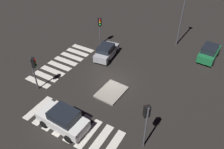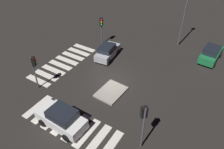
# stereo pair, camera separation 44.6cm
# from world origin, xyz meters

# --- Properties ---
(ground_plane) EXTENTS (80.00, 80.00, 0.00)m
(ground_plane) POSITION_xyz_m (0.00, 0.00, 0.00)
(ground_plane) COLOR black
(traffic_island) EXTENTS (3.16, 2.44, 0.18)m
(traffic_island) POSITION_xyz_m (1.47, 0.80, 0.09)
(traffic_island) COLOR gray
(traffic_island) RESTS_ON ground
(car_green) EXTENTS (4.31, 2.21, 1.83)m
(car_green) POSITION_xyz_m (-9.83, 7.84, 0.90)
(car_green) COLOR #196B38
(car_green) RESTS_ON ground
(car_white) EXTENTS (2.23, 4.52, 1.94)m
(car_white) POSITION_xyz_m (7.19, -0.48, 0.95)
(car_white) COLOR silver
(car_white) RESTS_ON ground
(car_silver) EXTENTS (4.16, 2.25, 1.75)m
(car_silver) POSITION_xyz_m (-3.76, -2.99, 0.86)
(car_silver) COLOR #9EA0A5
(car_silver) RESTS_ON ground
(traffic_light_south) EXTENTS (0.53, 0.54, 3.76)m
(traffic_light_south) POSITION_xyz_m (-6.09, -5.38, 2.85)
(traffic_light_south) COLOR #47474C
(traffic_light_south) RESTS_ON ground
(traffic_light_east) EXTENTS (0.54, 0.53, 3.72)m
(traffic_light_east) POSITION_xyz_m (4.68, -5.86, 2.82)
(traffic_light_east) COLOR #47474C
(traffic_light_east) RESTS_ON ground
(traffic_light_north) EXTENTS (0.54, 0.53, 4.26)m
(traffic_light_north) POSITION_xyz_m (5.45, 5.97, 3.23)
(traffic_light_north) COLOR #47474C
(traffic_light_north) RESTS_ON ground
(street_lamp) EXTENTS (0.56, 0.56, 8.62)m
(street_lamp) POSITION_xyz_m (-11.20, 3.49, 5.78)
(street_lamp) COLOR #47474C
(street_lamp) RESTS_ON ground
(crosswalk_near) EXTENTS (8.75, 3.20, 0.02)m
(crosswalk_near) POSITION_xyz_m (0.00, -6.81, 0.01)
(crosswalk_near) COLOR silver
(crosswalk_near) RESTS_ON ground
(crosswalk_side) EXTENTS (3.20, 8.75, 0.02)m
(crosswalk_side) POSITION_xyz_m (6.73, 0.00, 0.01)
(crosswalk_side) COLOR silver
(crosswalk_side) RESTS_ON ground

